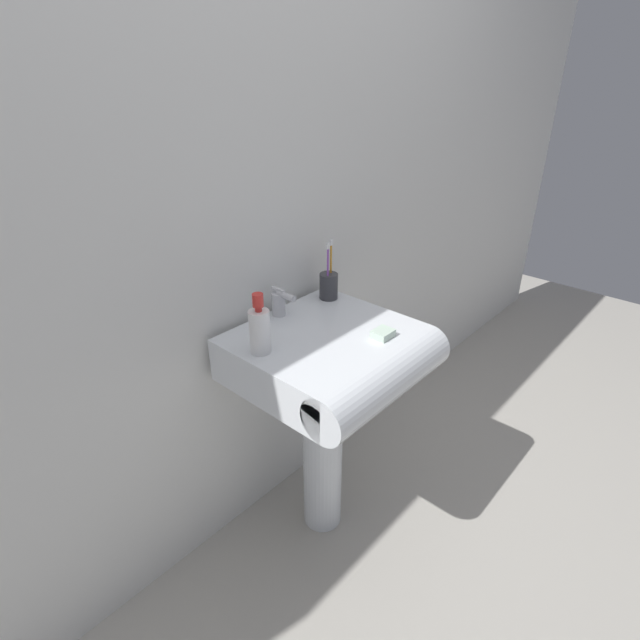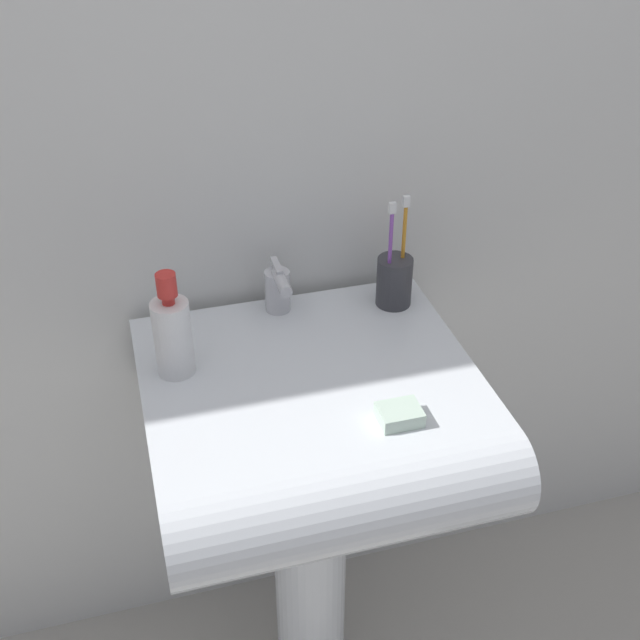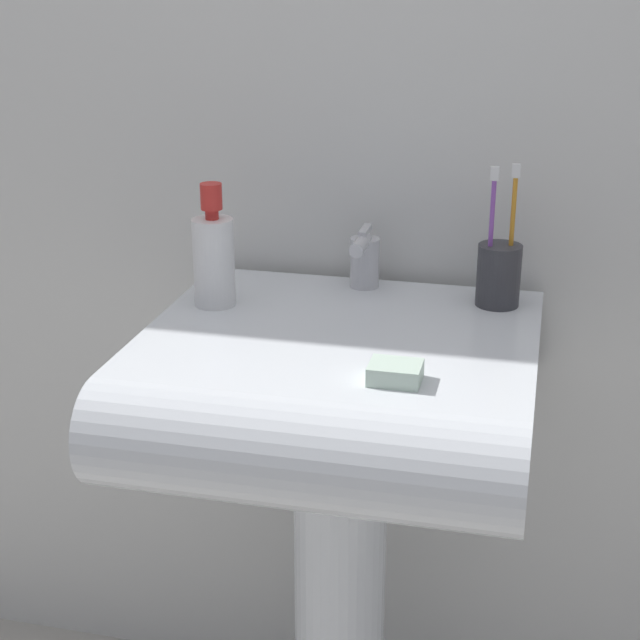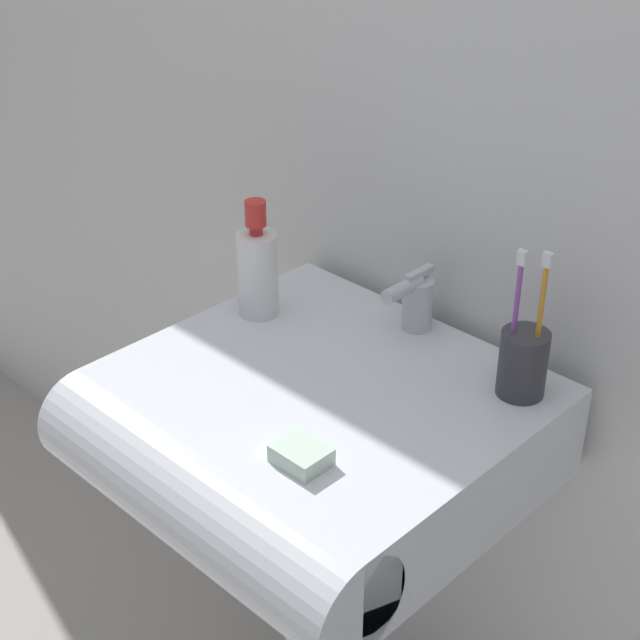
% 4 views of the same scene
% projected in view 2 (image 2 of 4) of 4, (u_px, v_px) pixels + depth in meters
% --- Properties ---
extents(wall_back, '(5.00, 0.05, 2.40)m').
position_uv_depth(wall_back, '(263.00, 97.00, 1.34)').
color(wall_back, silver).
rests_on(wall_back, ground).
extents(sink_pedestal, '(0.14, 0.14, 0.68)m').
position_uv_depth(sink_pedestal, '(310.00, 563.00, 1.60)').
color(sink_pedestal, white).
rests_on(sink_pedestal, ground).
extents(sink_basin, '(0.55, 0.54, 0.14)m').
position_uv_depth(sink_basin, '(317.00, 425.00, 1.32)').
color(sink_basin, white).
rests_on(sink_basin, sink_pedestal).
extents(faucet, '(0.05, 0.10, 0.10)m').
position_uv_depth(faucet, '(278.00, 289.00, 1.45)').
color(faucet, silver).
rests_on(faucet, sink_basin).
extents(toothbrush_cup, '(0.07, 0.07, 0.22)m').
position_uv_depth(toothbrush_cup, '(394.00, 280.00, 1.47)').
color(toothbrush_cup, '#38383D').
rests_on(toothbrush_cup, sink_basin).
extents(soap_bottle, '(0.06, 0.06, 0.19)m').
position_uv_depth(soap_bottle, '(173.00, 334.00, 1.29)').
color(soap_bottle, white).
rests_on(soap_bottle, sink_basin).
extents(bar_soap, '(0.07, 0.05, 0.02)m').
position_uv_depth(bar_soap, '(400.00, 415.00, 1.22)').
color(bar_soap, silver).
rests_on(bar_soap, sink_basin).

